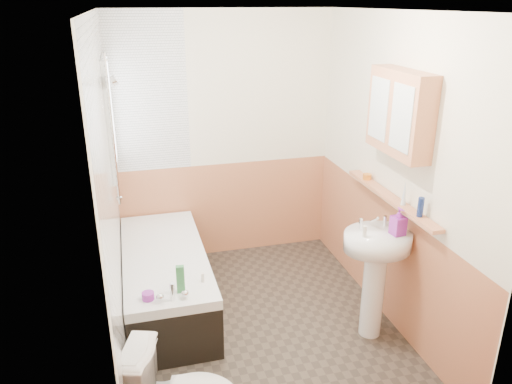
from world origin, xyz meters
TOP-DOWN VIEW (x-y plane):
  - floor at (0.00, 0.00)m, footprint 2.80×2.80m
  - ceiling at (0.00, 0.00)m, footprint 2.80×2.80m
  - wall_back at (0.00, 1.41)m, footprint 2.20×0.02m
  - wall_front at (0.00, -1.41)m, footprint 2.20×0.02m
  - wall_left at (-1.11, 0.00)m, footprint 0.02×2.80m
  - wall_right at (1.11, 0.00)m, footprint 0.02×2.80m
  - wainscot_right at (1.09, 0.00)m, footprint 0.01×2.80m
  - wainscot_back at (0.00, 1.39)m, footprint 2.20×0.01m
  - tile_cladding_left at (-1.09, 0.00)m, footprint 0.01×2.80m
  - tile_return_back at (-0.73, 1.39)m, footprint 0.75×0.01m
  - window at (-1.06, 0.95)m, footprint 0.03×0.79m
  - bathtub at (-0.73, 0.51)m, footprint 0.70×1.71m
  - shower_riser at (-1.04, 0.49)m, footprint 0.10×0.08m
  - sink at (0.84, -0.33)m, footprint 0.53×0.43m
  - pine_shelf at (1.04, -0.10)m, footprint 0.10×1.32m
  - medicine_cabinet at (1.01, -0.16)m, footprint 0.17×0.69m
  - foam_can at (1.04, -0.52)m, footprint 0.05×0.05m
  - green_bottle at (1.04, -0.30)m, footprint 0.05×0.05m
  - black_jar at (1.04, 0.30)m, footprint 0.08×0.08m
  - soap_bottle at (0.96, -0.39)m, footprint 0.12×0.23m
  - clear_bottle at (0.70, -0.36)m, footprint 0.04×0.04m
  - blue_gel at (-0.66, -0.15)m, footprint 0.06×0.05m
  - cream_jar at (-0.90, -0.19)m, footprint 0.09×0.09m
  - orange_bottle at (-0.48, -0.05)m, footprint 0.03×0.03m

SIDE VIEW (x-z plane):
  - floor at x=0.00m, z-range 0.00..0.00m
  - bathtub at x=-0.73m, z-range -0.06..0.61m
  - wainscot_right at x=1.09m, z-range 0.00..1.00m
  - wainscot_back at x=0.00m, z-range 0.00..1.00m
  - cream_jar at x=-0.90m, z-range 0.52..0.58m
  - orange_bottle at x=-0.48m, z-range 0.52..0.60m
  - blue_gel at x=-0.66m, z-range 0.52..0.74m
  - sink at x=0.84m, z-range 0.14..1.17m
  - clear_bottle at x=0.70m, z-range 0.91..1.00m
  - soap_bottle at x=0.96m, z-range 0.91..1.01m
  - pine_shelf at x=1.04m, z-range 1.08..1.11m
  - black_jar at x=1.04m, z-range 1.11..1.16m
  - foam_can at x=1.04m, z-range 1.11..1.25m
  - green_bottle at x=1.04m, z-range 1.11..1.30m
  - wall_back at x=0.00m, z-range 0.00..2.50m
  - wall_front at x=0.00m, z-range 0.00..2.50m
  - wall_left at x=-1.11m, z-range 0.00..2.50m
  - wall_right at x=1.11m, z-range 0.00..2.50m
  - tile_cladding_left at x=-1.09m, z-range 0.00..2.50m
  - window at x=-1.06m, z-range 1.15..2.15m
  - shower_riser at x=-1.04m, z-range 1.12..2.31m
  - tile_return_back at x=-0.73m, z-range 1.00..2.50m
  - medicine_cabinet at x=1.01m, z-range 1.48..2.10m
  - ceiling at x=0.00m, z-range 2.50..2.50m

